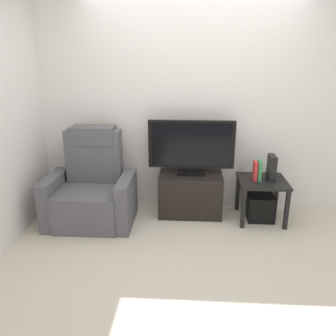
% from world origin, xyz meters
% --- Properties ---
extents(ground_plane, '(6.40, 6.40, 0.00)m').
position_xyz_m(ground_plane, '(0.00, 0.00, 0.00)').
color(ground_plane, beige).
extents(wall_back, '(6.40, 0.06, 2.60)m').
position_xyz_m(wall_back, '(0.00, 1.13, 1.30)').
color(wall_back, silver).
rests_on(wall_back, ground).
extents(tv_stand, '(0.75, 0.44, 0.51)m').
position_xyz_m(tv_stand, '(-0.01, 0.85, 0.26)').
color(tv_stand, black).
rests_on(tv_stand, ground).
extents(television, '(1.01, 0.20, 0.64)m').
position_xyz_m(television, '(-0.01, 0.87, 0.85)').
color(television, black).
rests_on(television, tv_stand).
extents(recliner_armchair, '(0.98, 0.78, 1.08)m').
position_xyz_m(recliner_armchair, '(-1.15, 0.61, 0.37)').
color(recliner_armchair, '#515156').
rests_on(recliner_armchair, ground).
extents(side_table, '(0.54, 0.54, 0.50)m').
position_xyz_m(side_table, '(0.82, 0.75, 0.42)').
color(side_table, black).
rests_on(side_table, ground).
extents(subwoofer_box, '(0.31, 0.31, 0.31)m').
position_xyz_m(subwoofer_box, '(0.82, 0.75, 0.15)').
color(subwoofer_box, black).
rests_on(subwoofer_box, ground).
extents(book_leftmost, '(0.03, 0.14, 0.23)m').
position_xyz_m(book_leftmost, '(0.72, 0.73, 0.61)').
color(book_leftmost, red).
rests_on(book_leftmost, side_table).
extents(book_middle, '(0.04, 0.12, 0.23)m').
position_xyz_m(book_middle, '(0.77, 0.73, 0.61)').
color(book_middle, '#388C4C').
rests_on(book_middle, side_table).
extents(game_console, '(0.07, 0.20, 0.29)m').
position_xyz_m(game_console, '(0.91, 0.76, 0.64)').
color(game_console, black).
rests_on(game_console, side_table).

